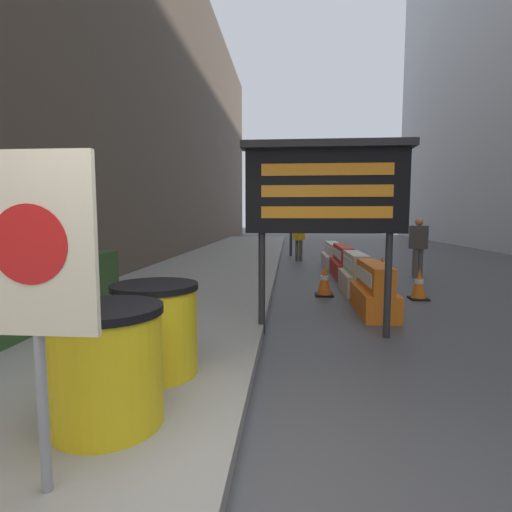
% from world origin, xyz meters
% --- Properties ---
extents(ground_plane, '(120.00, 120.00, 0.00)m').
position_xyz_m(ground_plane, '(0.00, 0.00, 0.00)').
color(ground_plane, '#474749').
extents(building_left_facade, '(0.40, 50.40, 13.32)m').
position_xyz_m(building_left_facade, '(-4.23, 9.80, 6.66)').
color(building_left_facade, brown).
rests_on(building_left_facade, ground_plane).
extents(barrel_drum_foreground, '(0.85, 0.85, 0.91)m').
position_xyz_m(barrel_drum_foreground, '(-1.00, 0.59, 0.62)').
color(barrel_drum_foreground, yellow).
rests_on(barrel_drum_foreground, sidewalk_left).
extents(barrel_drum_middle, '(0.85, 0.85, 0.91)m').
position_xyz_m(barrel_drum_middle, '(-0.96, 1.57, 0.62)').
color(barrel_drum_middle, yellow).
rests_on(barrel_drum_middle, sidewalk_left).
extents(warning_sign, '(0.72, 0.08, 1.93)m').
position_xyz_m(warning_sign, '(-1.02, -0.18, 1.48)').
color(warning_sign, gray).
rests_on(warning_sign, sidewalk_left).
extents(message_board, '(2.36, 0.36, 2.76)m').
position_xyz_m(message_board, '(0.87, 3.49, 2.09)').
color(message_board, '#28282B').
rests_on(message_board, ground_plane).
extents(jersey_barrier_orange_near, '(0.58, 1.67, 0.90)m').
position_xyz_m(jersey_barrier_orange_near, '(1.88, 4.94, 0.40)').
color(jersey_barrier_orange_near, orange).
rests_on(jersey_barrier_orange_near, ground_plane).
extents(jersey_barrier_cream, '(0.59, 1.62, 0.89)m').
position_xyz_m(jersey_barrier_cream, '(1.88, 6.95, 0.39)').
color(jersey_barrier_cream, beige).
rests_on(jersey_barrier_cream, ground_plane).
extents(jersey_barrier_red_striped, '(0.52, 2.17, 0.89)m').
position_xyz_m(jersey_barrier_red_striped, '(1.88, 9.19, 0.39)').
color(jersey_barrier_red_striped, red).
rests_on(jersey_barrier_red_striped, ground_plane).
extents(jersey_barrier_white, '(0.64, 2.15, 0.81)m').
position_xyz_m(jersey_barrier_white, '(1.88, 11.66, 0.36)').
color(jersey_barrier_white, silver).
rests_on(jersey_barrier_white, ground_plane).
extents(traffic_cone_near, '(0.37, 0.37, 0.66)m').
position_xyz_m(traffic_cone_near, '(3.06, 6.21, 0.32)').
color(traffic_cone_near, black).
rests_on(traffic_cone_near, ground_plane).
extents(traffic_cone_mid, '(0.32, 0.32, 0.56)m').
position_xyz_m(traffic_cone_mid, '(3.12, 9.78, 0.27)').
color(traffic_cone_mid, black).
rests_on(traffic_cone_mid, ground_plane).
extents(traffic_cone_far, '(0.39, 0.39, 0.69)m').
position_xyz_m(traffic_cone_far, '(1.13, 6.42, 0.34)').
color(traffic_cone_far, black).
rests_on(traffic_cone_far, ground_plane).
extents(traffic_light_near_curb, '(0.28, 0.44, 3.58)m').
position_xyz_m(traffic_light_near_curb, '(0.44, 14.92, 2.61)').
color(traffic_light_near_curb, '#2D2D30').
rests_on(traffic_light_near_curb, ground_plane).
extents(pedestrian_worker, '(0.46, 0.50, 1.65)m').
position_xyz_m(pedestrian_worker, '(0.74, 13.16, 0.97)').
color(pedestrian_worker, '#514C42').
rests_on(pedestrian_worker, ground_plane).
extents(pedestrian_passerby, '(0.51, 0.48, 1.68)m').
position_xyz_m(pedestrian_passerby, '(3.96, 9.25, 0.99)').
color(pedestrian_passerby, '#514C42').
rests_on(pedestrian_passerby, ground_plane).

